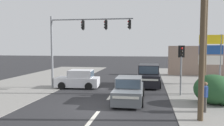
{
  "coord_description": "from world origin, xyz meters",
  "views": [
    {
      "loc": [
        2.68,
        -12.0,
        3.44
      ],
      "look_at": [
        -0.09,
        4.0,
        2.26
      ],
      "focal_mm": 35.0,
      "sensor_mm": 36.0,
      "label": 1
    }
  ],
  "objects_px": {
    "shopping_plaza_sign": "(211,52)",
    "pedestrian_at_kerb": "(205,95)",
    "utility_pole_foreground_right": "(201,3)",
    "utility_pole_midground_right": "(204,22)",
    "hatchback_kerbside_parked": "(78,80)",
    "sedan_crossing_left": "(129,90)",
    "traffic_signal_mast": "(79,36)",
    "suv_oncoming_mid": "(149,76)",
    "pedestal_signal_right_kerb": "(181,62)"
  },
  "relations": [
    {
      "from": "shopping_plaza_sign",
      "to": "sedan_crossing_left",
      "type": "distance_m",
      "value": 10.55
    },
    {
      "from": "utility_pole_foreground_right",
      "to": "utility_pole_midground_right",
      "type": "height_order",
      "value": "utility_pole_foreground_right"
    },
    {
      "from": "hatchback_kerbside_parked",
      "to": "pedestrian_at_kerb",
      "type": "bearing_deg",
      "value": -32.16
    },
    {
      "from": "traffic_signal_mast",
      "to": "pedestal_signal_right_kerb",
      "type": "distance_m",
      "value": 8.27
    },
    {
      "from": "shopping_plaza_sign",
      "to": "sedan_crossing_left",
      "type": "xyz_separation_m",
      "value": [
        -6.83,
        -7.7,
        -2.28
      ]
    },
    {
      "from": "utility_pole_foreground_right",
      "to": "sedan_crossing_left",
      "type": "relative_size",
      "value": 2.38
    },
    {
      "from": "shopping_plaza_sign",
      "to": "hatchback_kerbside_parked",
      "type": "xyz_separation_m",
      "value": [
        -11.48,
        -3.84,
        -2.28
      ]
    },
    {
      "from": "hatchback_kerbside_parked",
      "to": "suv_oncoming_mid",
      "type": "bearing_deg",
      "value": 19.98
    },
    {
      "from": "utility_pole_midground_right",
      "to": "suv_oncoming_mid",
      "type": "height_order",
      "value": "utility_pole_midground_right"
    },
    {
      "from": "sedan_crossing_left",
      "to": "pedestrian_at_kerb",
      "type": "relative_size",
      "value": 2.61
    },
    {
      "from": "pedestal_signal_right_kerb",
      "to": "sedan_crossing_left",
      "type": "xyz_separation_m",
      "value": [
        -3.47,
        -2.21,
        -1.71
      ]
    },
    {
      "from": "shopping_plaza_sign",
      "to": "hatchback_kerbside_parked",
      "type": "relative_size",
      "value": 1.23
    },
    {
      "from": "utility_pole_foreground_right",
      "to": "shopping_plaza_sign",
      "type": "distance_m",
      "value": 11.63
    },
    {
      "from": "utility_pole_foreground_right",
      "to": "traffic_signal_mast",
      "type": "relative_size",
      "value": 1.47
    },
    {
      "from": "suv_oncoming_mid",
      "to": "traffic_signal_mast",
      "type": "bearing_deg",
      "value": -157.12
    },
    {
      "from": "pedestal_signal_right_kerb",
      "to": "sedan_crossing_left",
      "type": "relative_size",
      "value": 0.84
    },
    {
      "from": "utility_pole_midground_right",
      "to": "sedan_crossing_left",
      "type": "height_order",
      "value": "utility_pole_midground_right"
    },
    {
      "from": "pedestal_signal_right_kerb",
      "to": "sedan_crossing_left",
      "type": "bearing_deg",
      "value": -147.43
    },
    {
      "from": "shopping_plaza_sign",
      "to": "hatchback_kerbside_parked",
      "type": "bearing_deg",
      "value": -161.49
    },
    {
      "from": "pedestal_signal_right_kerb",
      "to": "suv_oncoming_mid",
      "type": "xyz_separation_m",
      "value": [
        -2.26,
        3.78,
        -1.53
      ]
    },
    {
      "from": "traffic_signal_mast",
      "to": "pedestal_signal_right_kerb",
      "type": "xyz_separation_m",
      "value": [
        7.92,
        -1.39,
        -1.94
      ]
    },
    {
      "from": "traffic_signal_mast",
      "to": "sedan_crossing_left",
      "type": "height_order",
      "value": "traffic_signal_mast"
    },
    {
      "from": "hatchback_kerbside_parked",
      "to": "sedan_crossing_left",
      "type": "bearing_deg",
      "value": -39.73
    },
    {
      "from": "traffic_signal_mast",
      "to": "suv_oncoming_mid",
      "type": "xyz_separation_m",
      "value": [
        5.66,
        2.39,
        -3.47
      ]
    },
    {
      "from": "pedestal_signal_right_kerb",
      "to": "suv_oncoming_mid",
      "type": "distance_m",
      "value": 4.66
    },
    {
      "from": "pedestal_signal_right_kerb",
      "to": "hatchback_kerbside_parked",
      "type": "distance_m",
      "value": 8.45
    },
    {
      "from": "pedestal_signal_right_kerb",
      "to": "shopping_plaza_sign",
      "type": "distance_m",
      "value": 6.47
    },
    {
      "from": "traffic_signal_mast",
      "to": "sedan_crossing_left",
      "type": "bearing_deg",
      "value": -38.96
    },
    {
      "from": "utility_pole_midground_right",
      "to": "pedestrian_at_kerb",
      "type": "xyz_separation_m",
      "value": [
        -0.88,
        -4.62,
        -4.31
      ]
    },
    {
      "from": "utility_pole_foreground_right",
      "to": "pedestrian_at_kerb",
      "type": "xyz_separation_m",
      "value": [
        0.67,
        1.48,
        -4.51
      ]
    },
    {
      "from": "shopping_plaza_sign",
      "to": "pedestrian_at_kerb",
      "type": "distance_m",
      "value": 9.97
    },
    {
      "from": "utility_pole_midground_right",
      "to": "pedestal_signal_right_kerb",
      "type": "distance_m",
      "value": 3.32
    },
    {
      "from": "pedestal_signal_right_kerb",
      "to": "suv_oncoming_mid",
      "type": "relative_size",
      "value": 0.78
    },
    {
      "from": "traffic_signal_mast",
      "to": "suv_oncoming_mid",
      "type": "distance_m",
      "value": 7.06
    },
    {
      "from": "utility_pole_foreground_right",
      "to": "suv_oncoming_mid",
      "type": "relative_size",
      "value": 2.22
    },
    {
      "from": "suv_oncoming_mid",
      "to": "sedan_crossing_left",
      "type": "bearing_deg",
      "value": -101.42
    },
    {
      "from": "traffic_signal_mast",
      "to": "pedestrian_at_kerb",
      "type": "bearing_deg",
      "value": -31.49
    },
    {
      "from": "utility_pole_foreground_right",
      "to": "traffic_signal_mast",
      "type": "xyz_separation_m",
      "value": [
        -7.96,
        6.76,
        -1.08
      ]
    },
    {
      "from": "shopping_plaza_sign",
      "to": "pedestrian_at_kerb",
      "type": "bearing_deg",
      "value": -105.8
    },
    {
      "from": "shopping_plaza_sign",
      "to": "hatchback_kerbside_parked",
      "type": "distance_m",
      "value": 12.32
    },
    {
      "from": "utility_pole_foreground_right",
      "to": "shopping_plaza_sign",
      "type": "height_order",
      "value": "utility_pole_foreground_right"
    },
    {
      "from": "traffic_signal_mast",
      "to": "pedestrian_at_kerb",
      "type": "xyz_separation_m",
      "value": [
        8.63,
        -5.29,
        -3.43
      ]
    },
    {
      "from": "suv_oncoming_mid",
      "to": "sedan_crossing_left",
      "type": "distance_m",
      "value": 6.12
    },
    {
      "from": "pedestrian_at_kerb",
      "to": "suv_oncoming_mid",
      "type": "bearing_deg",
      "value": 111.11
    },
    {
      "from": "pedestal_signal_right_kerb",
      "to": "hatchback_kerbside_parked",
      "type": "xyz_separation_m",
      "value": [
        -8.11,
        1.65,
        -1.71
      ]
    },
    {
      "from": "shopping_plaza_sign",
      "to": "hatchback_kerbside_parked",
      "type": "height_order",
      "value": "shopping_plaza_sign"
    },
    {
      "from": "pedestal_signal_right_kerb",
      "to": "pedestrian_at_kerb",
      "type": "distance_m",
      "value": 4.23
    },
    {
      "from": "traffic_signal_mast",
      "to": "shopping_plaza_sign",
      "type": "distance_m",
      "value": 12.09
    },
    {
      "from": "utility_pole_midground_right",
      "to": "sedan_crossing_left",
      "type": "relative_size",
      "value": 2.29
    },
    {
      "from": "suv_oncoming_mid",
      "to": "utility_pole_foreground_right",
      "type": "bearing_deg",
      "value": -75.91
    }
  ]
}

